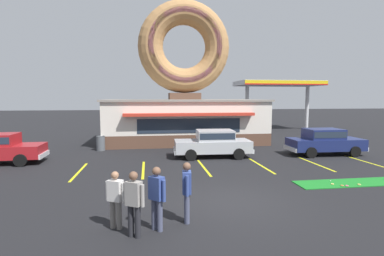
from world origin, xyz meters
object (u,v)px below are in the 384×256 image
(car_silver, at_px, (213,142))
(trash_bin, at_px, (101,143))
(pedestrian_hooded_kid, at_px, (157,195))
(pedestrian_leather_jacket_man, at_px, (187,189))
(golf_ball, at_px, (330,181))
(car_navy, at_px, (325,141))
(pedestrian_clipboard_woman, at_px, (134,201))
(pedestrian_blue_sweater_man, at_px, (116,197))

(car_silver, bearing_deg, trash_bin, 154.89)
(pedestrian_hooded_kid, distance_m, pedestrian_leather_jacket_man, 0.93)
(pedestrian_hooded_kid, relative_size, pedestrian_leather_jacket_man, 1.00)
(golf_ball, xyz_separation_m, pedestrian_leather_jacket_man, (-6.41, -3.11, 0.90))
(car_navy, height_order, pedestrian_hooded_kid, pedestrian_hooded_kid)
(pedestrian_leather_jacket_man, height_order, pedestrian_clipboard_woman, pedestrian_leather_jacket_man)
(car_navy, bearing_deg, pedestrian_blue_sweater_man, -142.55)
(car_silver, relative_size, trash_bin, 4.74)
(car_navy, xyz_separation_m, trash_bin, (-13.81, 3.51, -0.37))
(trash_bin, bearing_deg, golf_ball, -40.74)
(car_navy, relative_size, pedestrian_hooded_kid, 2.71)
(golf_ball, xyz_separation_m, pedestrian_hooded_kid, (-7.25, -3.51, 0.89))
(pedestrian_leather_jacket_man, bearing_deg, trash_bin, 108.86)
(pedestrian_blue_sweater_man, distance_m, pedestrian_hooded_kid, 1.12)
(car_navy, xyz_separation_m, pedestrian_hooded_kid, (-10.47, -9.12, 0.07))
(pedestrian_leather_jacket_man, xyz_separation_m, pedestrian_clipboard_woman, (-1.41, -0.71, -0.02))
(pedestrian_clipboard_woman, xyz_separation_m, trash_bin, (-2.76, 12.95, -0.43))
(car_silver, height_order, pedestrian_leather_jacket_man, pedestrian_leather_jacket_man)
(car_navy, relative_size, pedestrian_blue_sweater_man, 2.97)
(car_silver, relative_size, pedestrian_leather_jacket_man, 2.72)
(car_silver, height_order, trash_bin, car_silver)
(pedestrian_blue_sweater_man, bearing_deg, trash_bin, 100.35)
(pedestrian_hooded_kid, distance_m, trash_bin, 13.07)
(car_navy, relative_size, pedestrian_clipboard_woman, 2.75)
(trash_bin, bearing_deg, car_navy, -14.28)
(pedestrian_blue_sweater_man, height_order, pedestrian_clipboard_woman, pedestrian_clipboard_woman)
(pedestrian_leather_jacket_man, bearing_deg, pedestrian_hooded_kid, -154.41)
(pedestrian_leather_jacket_man, xyz_separation_m, trash_bin, (-4.18, 12.23, -0.45))
(car_navy, xyz_separation_m, pedestrian_leather_jacket_man, (-9.63, -8.72, 0.07))
(pedestrian_leather_jacket_man, bearing_deg, car_navy, 42.15)
(golf_ball, xyz_separation_m, trash_bin, (-10.59, 9.12, 0.45))
(golf_ball, height_order, pedestrian_blue_sweater_man, pedestrian_blue_sweater_man)
(car_navy, xyz_separation_m, car_silver, (-6.89, 0.28, 0.00))
(pedestrian_blue_sweater_man, distance_m, pedestrian_clipboard_woman, 0.78)
(trash_bin, bearing_deg, pedestrian_leather_jacket_man, -71.14)
(pedestrian_clipboard_woman, bearing_deg, car_navy, 40.50)
(pedestrian_leather_jacket_man, relative_size, pedestrian_clipboard_woman, 1.01)
(car_silver, relative_size, pedestrian_blue_sweater_man, 2.98)
(pedestrian_hooded_kid, bearing_deg, car_silver, 69.16)
(pedestrian_leather_jacket_man, bearing_deg, pedestrian_clipboard_woman, -153.19)
(pedestrian_clipboard_woman, bearing_deg, pedestrian_hooded_kid, 28.56)
(car_silver, xyz_separation_m, pedestrian_hooded_kid, (-3.58, -9.39, 0.07))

